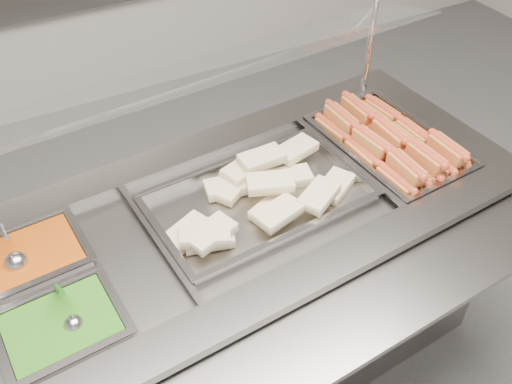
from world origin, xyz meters
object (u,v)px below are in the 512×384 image
serving_spoon (71,318)px  sneeze_guard (204,73)px  steam_counter (245,291)px  ladle (16,261)px  pan_hotdogs (387,150)px  pan_wraps (259,202)px

serving_spoon → sneeze_guard: bearing=34.6°
steam_counter → ladle: bearing=172.9°
steam_counter → serving_spoon: (-0.54, -0.17, 0.41)m
steam_counter → pan_hotdogs: pan_hotdogs is taller
steam_counter → serving_spoon: bearing=-162.6°
pan_hotdogs → sneeze_guard: bearing=164.4°
pan_hotdogs → ladle: (-1.17, 0.04, 0.04)m
pan_hotdogs → ladle: ladle is taller
sneeze_guard → pan_hotdogs: bearing=-15.6°
sneeze_guard → pan_hotdogs: 0.69m
steam_counter → sneeze_guard: 0.75m
pan_wraps → pan_hotdogs: bearing=3.7°
steam_counter → pan_hotdogs: bearing=3.7°
pan_wraps → serving_spoon: size_ratio=4.02×
pan_wraps → serving_spoon: serving_spoon is taller
pan_hotdogs → ladle: bearing=178.0°
steam_counter → sneeze_guard: size_ratio=1.16×
sneeze_guard → ladle: bearing=-169.0°
sneeze_guard → serving_spoon: size_ratio=9.51×
sneeze_guard → serving_spoon: bearing=-145.4°
steam_counter → ladle: (-0.62, 0.08, 0.41)m
pan_wraps → serving_spoon: bearing=-163.8°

